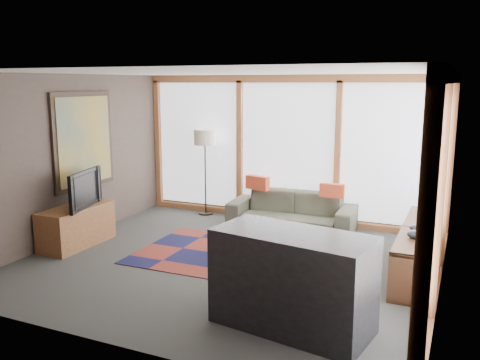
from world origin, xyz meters
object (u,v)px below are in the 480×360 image
at_px(sofa, 291,211).
at_px(floor_lamp, 205,172).
at_px(television, 79,189).
at_px(bar_counter, 292,281).
at_px(coffee_table, 274,251).
at_px(bookshelf, 418,249).
at_px(tv_console, 77,226).

height_order(sofa, floor_lamp, floor_lamp).
xyz_separation_m(sofa, television, (-2.62, -2.21, 0.58)).
relative_size(floor_lamp, bar_counter, 1.02).
distance_m(sofa, coffee_table, 1.86).
relative_size(bookshelf, television, 2.43).
bearing_deg(coffee_table, bookshelf, 18.35).
relative_size(sofa, bar_counter, 1.35).
height_order(bookshelf, tv_console, tv_console).
relative_size(tv_console, bar_counter, 0.77).
height_order(coffee_table, tv_console, tv_console).
xyz_separation_m(sofa, floor_lamp, (-1.80, 0.27, 0.50)).
bearing_deg(floor_lamp, tv_console, -110.30).
bearing_deg(bar_counter, tv_console, 172.21).
height_order(television, bar_counter, television).
xyz_separation_m(tv_console, television, (0.09, 0.00, 0.59)).
bearing_deg(television, bar_counter, -122.53).
bearing_deg(sofa, television, -142.22).
relative_size(television, bar_counter, 0.62).
distance_m(floor_lamp, bookshelf, 4.26).
xyz_separation_m(sofa, tv_console, (-2.72, -2.21, -0.01)).
height_order(sofa, television, television).
distance_m(floor_lamp, television, 2.61).
xyz_separation_m(floor_lamp, bar_counter, (2.94, -3.67, -0.31)).
xyz_separation_m(bookshelf, bar_counter, (-1.02, -2.18, 0.20)).
height_order(coffee_table, bar_counter, bar_counter).
bearing_deg(tv_console, floor_lamp, 69.70).
xyz_separation_m(television, bar_counter, (3.76, -1.19, -0.39)).
distance_m(coffee_table, bookshelf, 1.90).
distance_m(sofa, floor_lamp, 1.88).
xyz_separation_m(floor_lamp, tv_console, (-0.92, -2.48, -0.50)).
xyz_separation_m(floor_lamp, coffee_table, (2.15, -2.09, -0.60)).
bearing_deg(coffee_table, sofa, 101.07).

